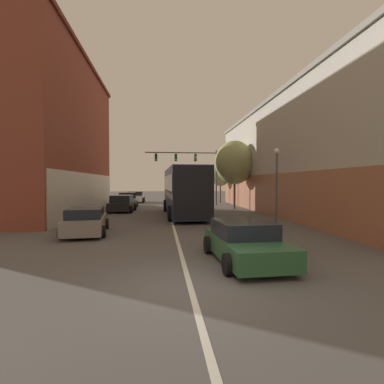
# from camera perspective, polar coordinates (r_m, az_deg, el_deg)

# --- Properties ---
(ground_plane) EXTENTS (160.00, 160.00, 0.00)m
(ground_plane) POSITION_cam_1_polar(r_m,az_deg,el_deg) (7.37, -0.31, -17.72)
(ground_plane) COLOR #565454
(lane_center_line) EXTENTS (0.14, 41.41, 0.01)m
(lane_center_line) POSITION_cam_1_polar(r_m,az_deg,el_deg) (21.77, -4.10, -4.71)
(lane_center_line) COLOR silver
(lane_center_line) RESTS_ON ground_plane
(building_left_brick) EXTENTS (8.77, 19.24, 12.34)m
(building_left_brick) POSITION_cam_1_polar(r_m,az_deg,el_deg) (27.40, -27.69, 9.60)
(building_left_brick) COLOR brown
(building_left_brick) RESTS_ON ground_plane
(building_right_storefront) EXTENTS (7.29, 29.66, 8.92)m
(building_right_storefront) POSITION_cam_1_polar(r_m,az_deg,el_deg) (25.69, 21.21, 6.37)
(building_right_storefront) COLOR #B7B2A3
(building_right_storefront) RESTS_ON ground_plane
(bus) EXTENTS (3.01, 10.74, 3.52)m
(bus) POSITION_cam_1_polar(r_m,az_deg,el_deg) (22.52, -1.56, 0.53)
(bus) COLOR navy
(bus) RESTS_ON ground_plane
(hatchback_foreground) EXTENTS (2.24, 4.14, 1.24)m
(hatchback_foreground) POSITION_cam_1_polar(r_m,az_deg,el_deg) (9.64, 10.07, -9.41)
(hatchback_foreground) COLOR #285633
(hatchback_foreground) RESTS_ON ground_plane
(parked_car_left_near) EXTENTS (2.19, 4.11, 1.38)m
(parked_car_left_near) POSITION_cam_1_polar(r_m,az_deg,el_deg) (38.16, -10.73, -0.96)
(parked_car_left_near) COLOR silver
(parked_car_left_near) RESTS_ON ground_plane
(parked_car_left_mid) EXTENTS (2.21, 4.13, 1.41)m
(parked_car_left_mid) POSITION_cam_1_polar(r_m,az_deg,el_deg) (26.12, -13.18, -2.21)
(parked_car_left_mid) COLOR black
(parked_car_left_mid) RESTS_ON ground_plane
(parked_car_left_far) EXTENTS (2.36, 4.40, 1.26)m
(parked_car_left_far) POSITION_cam_1_polar(r_m,az_deg,el_deg) (15.32, -19.59, -5.29)
(parked_car_left_far) COLOR slate
(parked_car_left_far) RESTS_ON ground_plane
(parked_car_left_distant) EXTENTS (2.47, 4.76, 1.47)m
(parked_car_left_distant) POSITION_cam_1_polar(r_m,az_deg,el_deg) (31.85, -12.24, -1.44)
(parked_car_left_distant) COLOR silver
(parked_car_left_distant) RESTS_ON ground_plane
(traffic_signal_gantry) EXTENTS (7.80, 0.36, 6.01)m
(traffic_signal_gantry) POSITION_cam_1_polar(r_m,az_deg,el_deg) (32.55, 0.05, 5.33)
(traffic_signal_gantry) COLOR #514C47
(traffic_signal_gantry) RESTS_ON ground_plane
(street_lamp) EXTENTS (0.30, 0.30, 4.36)m
(street_lamp) POSITION_cam_1_polar(r_m,az_deg,el_deg) (17.24, 15.80, 1.61)
(street_lamp) COLOR #47474C
(street_lamp) RESTS_ON ground_plane
(street_tree_near) EXTENTS (3.71, 3.34, 6.40)m
(street_tree_near) POSITION_cam_1_polar(r_m,az_deg,el_deg) (28.45, 8.10, 5.57)
(street_tree_near) COLOR brown
(street_tree_near) RESTS_ON ground_plane
(street_tree_far) EXTENTS (2.51, 2.26, 4.83)m
(street_tree_far) POSITION_cam_1_polar(r_m,az_deg,el_deg) (36.24, 5.42, 3.32)
(street_tree_far) COLOR brown
(street_tree_far) RESTS_ON ground_plane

